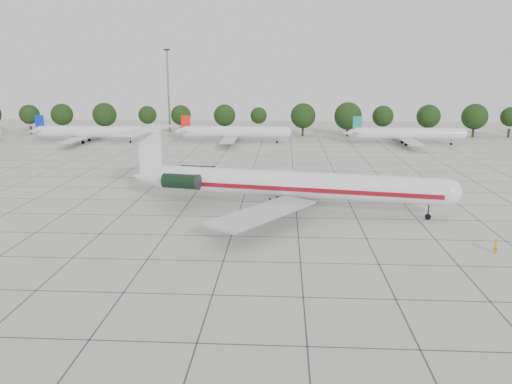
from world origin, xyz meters
The scene contains 9 objects.
ground centered at (0.00, 0.00, 0.00)m, with size 260.00×260.00×0.00m, color #B4B4AC.
apron_joints centered at (0.00, 15.00, 0.01)m, with size 170.00×170.00×0.02m, color #383838.
main_airliner centered at (5.52, 3.82, 3.87)m, with size 46.33×36.15×10.95m.
ground_crew centered at (29.14, -11.96, 0.84)m, with size 0.61×0.40×1.67m, color orange.
bg_airliner_b centered at (-46.69, 67.48, 2.91)m, with size 28.24×27.20×7.40m.
bg_airliner_c centered at (-7.12, 69.19, 2.91)m, with size 28.24×27.20×7.40m.
bg_airliner_d centered at (38.63, 68.51, 2.91)m, with size 28.24×27.20×7.40m.
tree_line centered at (-11.68, 85.00, 5.98)m, with size 249.86×8.44×10.22m.
floodlight_mast centered at (-30.00, 92.00, 14.28)m, with size 1.60×1.60×25.45m.
Camera 1 is at (6.13, -64.25, 19.37)m, focal length 35.00 mm.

